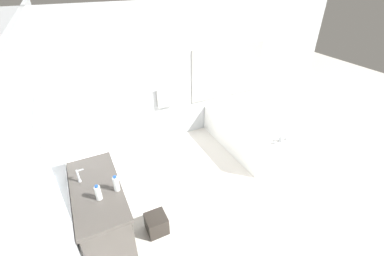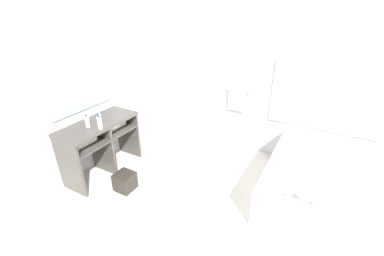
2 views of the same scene
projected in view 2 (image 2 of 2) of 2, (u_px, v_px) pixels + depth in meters
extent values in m
plane|color=silver|center=(195.00, 223.00, 3.37)|extent=(16.00, 16.00, 0.00)
cube|color=silver|center=(256.00, 82.00, 4.51)|extent=(7.40, 0.06, 2.70)
cube|color=#B7B2A8|center=(327.00, 98.00, 4.02)|extent=(1.70, 0.02, 1.10)
cylinder|color=silver|center=(238.00, 91.00, 4.68)|extent=(0.50, 0.02, 0.02)
cube|color=silver|center=(237.00, 100.00, 4.75)|extent=(0.32, 0.04, 0.40)
cube|color=silver|center=(62.00, 98.00, 3.75)|extent=(0.06, 7.40, 2.70)
cube|color=#A3B2C1|center=(77.00, 76.00, 3.83)|extent=(0.02, 1.10, 1.10)
cube|color=#4C4742|center=(98.00, 124.00, 4.03)|extent=(0.56, 1.29, 0.05)
cube|color=#4C4742|center=(100.00, 137.00, 4.14)|extent=(0.53, 1.22, 0.02)
cylinder|color=white|center=(107.00, 121.00, 4.20)|extent=(0.39, 0.39, 0.13)
cube|color=#4C4742|center=(70.00, 168.00, 3.75)|extent=(0.52, 0.04, 0.87)
cube|color=#4C4742|center=(102.00, 149.00, 4.24)|extent=(0.52, 0.04, 0.87)
cube|color=#4C4742|center=(128.00, 133.00, 4.73)|extent=(0.52, 0.04, 0.87)
cylinder|color=silver|center=(85.00, 142.00, 3.84)|extent=(0.13, 0.35, 0.13)
cylinder|color=silver|center=(116.00, 126.00, 4.34)|extent=(0.13, 0.35, 0.13)
cylinder|color=silver|center=(100.00, 115.00, 4.24)|extent=(0.04, 0.04, 0.02)
cylinder|color=silver|center=(99.00, 110.00, 4.20)|extent=(0.02, 0.02, 0.16)
cube|color=silver|center=(100.00, 107.00, 4.15)|extent=(0.07, 0.01, 0.01)
cube|color=white|center=(306.00, 181.00, 3.72)|extent=(1.07, 1.88, 0.56)
ellipsoid|color=white|center=(308.00, 174.00, 3.67)|extent=(0.77, 1.35, 0.30)
cube|color=silver|center=(302.00, 198.00, 2.92)|extent=(0.04, 0.07, 0.12)
sphere|color=silver|center=(288.00, 196.00, 2.99)|extent=(0.06, 0.06, 0.06)
sphere|color=silver|center=(314.00, 204.00, 2.87)|extent=(0.06, 0.06, 0.06)
cylinder|color=silver|center=(100.00, 123.00, 3.77)|extent=(0.07, 0.07, 0.19)
cylinder|color=#1E4CA8|center=(99.00, 116.00, 3.72)|extent=(0.04, 0.04, 0.02)
cylinder|color=silver|center=(87.00, 122.00, 3.83)|extent=(0.07, 0.07, 0.18)
cylinder|color=#1E4CA8|center=(86.00, 116.00, 3.78)|extent=(0.04, 0.04, 0.02)
cube|color=#2D2823|center=(125.00, 181.00, 3.94)|extent=(0.28, 0.28, 0.28)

